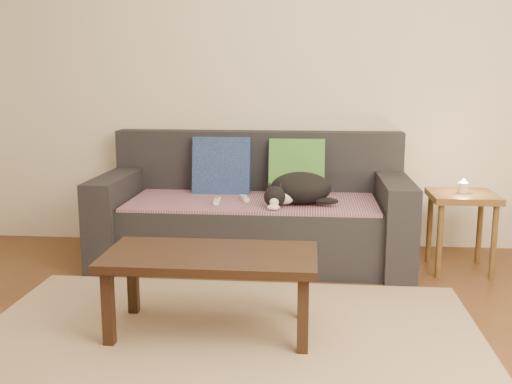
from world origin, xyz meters
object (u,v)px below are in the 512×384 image
(cat, at_px, (299,189))
(wii_remote_b, at_px, (245,199))
(sofa, at_px, (254,216))
(coffee_table, at_px, (211,263))
(wii_remote_a, at_px, (217,201))
(side_table, at_px, (462,207))

(cat, height_order, wii_remote_b, cat)
(sofa, height_order, coffee_table, sofa)
(wii_remote_a, xyz_separation_m, coffee_table, (0.13, -1.04, -0.09))
(cat, bearing_deg, sofa, 141.43)
(cat, relative_size, wii_remote_a, 3.24)
(wii_remote_a, bearing_deg, cat, -89.93)
(sofa, relative_size, cat, 4.32)
(sofa, bearing_deg, cat, -32.24)
(cat, bearing_deg, wii_remote_a, 176.72)
(sofa, xyz_separation_m, cat, (0.31, -0.20, 0.23))
(wii_remote_b, bearing_deg, wii_remote_a, 103.52)
(wii_remote_a, distance_m, coffee_table, 1.05)
(wii_remote_b, xyz_separation_m, coffee_table, (-0.04, -1.14, -0.09))
(cat, relative_size, side_table, 0.94)
(sofa, height_order, wii_remote_b, sofa)
(cat, bearing_deg, coffee_table, -117.04)
(cat, height_order, side_table, cat)
(wii_remote_b, height_order, side_table, side_table)
(sofa, distance_m, cat, 0.44)
(side_table, xyz_separation_m, coffee_table, (-1.46, -1.13, -0.07))
(cat, height_order, wii_remote_a, cat)
(side_table, bearing_deg, cat, -176.38)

